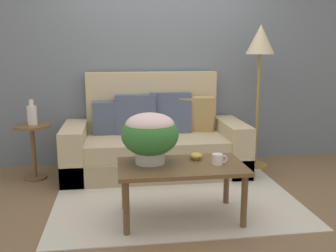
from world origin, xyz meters
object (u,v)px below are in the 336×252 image
at_px(couch, 155,143).
at_px(coffee_mug, 218,159).
at_px(snack_bowl, 196,156).
at_px(floor_lamp, 260,50).
at_px(table_vase, 32,115).
at_px(potted_plant, 150,133).
at_px(coffee_table, 181,172).
at_px(side_table, 33,142).

height_order(couch, coffee_mug, couch).
bearing_deg(snack_bowl, floor_lamp, 49.87).
bearing_deg(snack_bowl, table_vase, 144.89).
distance_m(floor_lamp, potted_plant, 1.98).
xyz_separation_m(coffee_table, side_table, (-1.43, 1.22, 0.00)).
distance_m(coffee_mug, table_vase, 2.15).
xyz_separation_m(coffee_table, potted_plant, (-0.25, 0.08, 0.32)).
relative_size(side_table, table_vase, 2.21).
relative_size(coffee_table, side_table, 1.72).
xyz_separation_m(snack_bowl, table_vase, (-1.57, 1.10, 0.21)).
bearing_deg(coffee_table, floor_lamp, 48.81).
bearing_deg(floor_lamp, table_vase, -178.31).
height_order(floor_lamp, coffee_mug, floor_lamp).
relative_size(couch, table_vase, 7.46).
distance_m(coffee_table, coffee_mug, 0.32).
xyz_separation_m(coffee_table, snack_bowl, (0.15, 0.13, 0.10)).
relative_size(coffee_mug, table_vase, 0.48).
height_order(coffee_mug, snack_bowl, coffee_mug).
bearing_deg(side_table, snack_bowl, -34.56).
bearing_deg(potted_plant, floor_lamp, 41.32).
distance_m(couch, table_vase, 1.39).
bearing_deg(coffee_mug, table_vase, 143.47).
bearing_deg(coffee_table, snack_bowl, 40.59).
xyz_separation_m(coffee_table, floor_lamp, (1.15, 1.31, 0.98)).
distance_m(coffee_table, potted_plant, 0.41).
xyz_separation_m(couch, coffee_mug, (0.38, -1.33, 0.18)).
height_order(coffee_table, snack_bowl, snack_bowl).
relative_size(side_table, potted_plant, 1.27).
bearing_deg(couch, potted_plant, -97.73).
height_order(couch, snack_bowl, couch).
relative_size(potted_plant, coffee_mug, 3.61).
height_order(side_table, coffee_mug, side_table).
distance_m(couch, coffee_table, 1.30).
distance_m(couch, side_table, 1.35).
bearing_deg(floor_lamp, potted_plant, -138.68).
height_order(coffee_table, side_table, side_table).
bearing_deg(floor_lamp, coffee_table, -131.19).
bearing_deg(side_table, table_vase, 65.77).
xyz_separation_m(coffee_mug, snack_bowl, (-0.15, 0.17, -0.01)).
relative_size(potted_plant, table_vase, 1.73).
height_order(coffee_table, coffee_mug, coffee_mug).
bearing_deg(couch, snack_bowl, -78.53).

